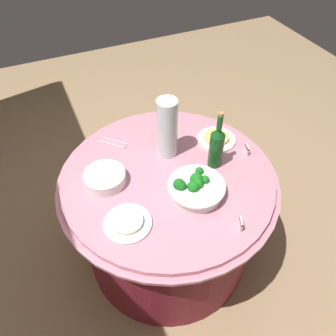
{
  "coord_description": "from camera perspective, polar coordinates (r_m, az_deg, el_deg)",
  "views": [
    {
      "loc": [
        -1.07,
        0.48,
        2.0
      ],
      "look_at": [
        0.0,
        0.0,
        0.79
      ],
      "focal_mm": 35.6,
      "sensor_mm": 36.0,
      "label": 1
    }
  ],
  "objects": [
    {
      "name": "plate_stack",
      "position": [
        1.7,
        -10.74,
        -1.67
      ],
      "size": [
        0.21,
        0.21,
        0.06
      ],
      "color": "white",
      "rests_on": "buffet_table"
    },
    {
      "name": "broccoli_bowl",
      "position": [
        1.62,
        4.71,
        -3.38
      ],
      "size": [
        0.28,
        0.28,
        0.11
      ],
      "color": "white",
      "rests_on": "buffet_table"
    },
    {
      "name": "label_placard_mid",
      "position": [
        1.87,
        13.33,
        3.19
      ],
      "size": [
        0.05,
        0.02,
        0.05
      ],
      "color": "white",
      "rests_on": "buffet_table"
    },
    {
      "name": "serving_tongs",
      "position": [
        1.92,
        -9.16,
        4.27
      ],
      "size": [
        0.15,
        0.14,
        0.01
      ],
      "color": "silver",
      "rests_on": "buffet_table"
    },
    {
      "name": "ground_plane",
      "position": [
        2.32,
        -0.0,
        -13.69
      ],
      "size": [
        6.0,
        6.0,
        0.0
      ],
      "primitive_type": "plane",
      "color": "#9E7F5B"
    },
    {
      "name": "buffet_table",
      "position": [
        2.01,
        -0.0,
        -8.26
      ],
      "size": [
        1.16,
        1.16,
        0.74
      ],
      "color": "maroon",
      "rests_on": "ground_plane"
    },
    {
      "name": "food_plate_noodles",
      "position": [
        1.93,
        8.3,
        5.02
      ],
      "size": [
        0.22,
        0.22,
        0.03
      ],
      "color": "white",
      "rests_on": "buffet_table"
    },
    {
      "name": "decorative_fruit_vase",
      "position": [
        1.75,
        -0.16,
        6.26
      ],
      "size": [
        0.11,
        0.11,
        0.34
      ],
      "color": "silver",
      "rests_on": "buffet_table"
    },
    {
      "name": "food_plate_rice",
      "position": [
        1.53,
        -6.91,
        -9.25
      ],
      "size": [
        0.22,
        0.22,
        0.03
      ],
      "color": "white",
      "rests_on": "buffet_table"
    },
    {
      "name": "label_placard_front",
      "position": [
        1.53,
        12.34,
        -9.24
      ],
      "size": [
        0.05,
        0.03,
        0.05
      ],
      "color": "white",
      "rests_on": "buffet_table"
    },
    {
      "name": "wine_bottle",
      "position": [
        1.71,
        8.31,
        3.76
      ],
      "size": [
        0.07,
        0.07,
        0.34
      ],
      "color": "#124A19",
      "rests_on": "buffet_table"
    }
  ]
}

